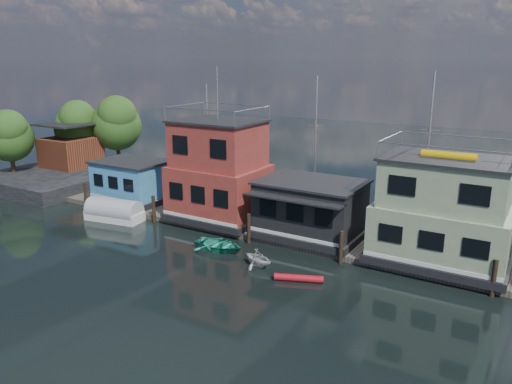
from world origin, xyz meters
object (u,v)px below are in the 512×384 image
Objects in this scene: houseboat_red at (219,173)px; houseboat_green at (443,213)px; houseboat_dark at (310,209)px; dinghy_white at (258,258)px; red_kayak at (299,278)px; houseboat_blue at (132,181)px; dinghy_teal at (219,245)px; tarp_runabout at (114,212)px.

houseboat_red reaches higher than houseboat_green.
houseboat_dark is 6.29m from dinghy_white.
red_kayak is (-6.60, -6.65, -3.33)m from houseboat_green.
houseboat_green is at bearing 0.00° from houseboat_red.
houseboat_red reaches higher than houseboat_dark.
houseboat_red is 8.18m from houseboat_dark.
houseboat_blue is 9.69m from houseboat_red.
dinghy_teal is at bearing -55.53° from houseboat_red.
dinghy_teal is at bearing -13.95° from tarp_runabout.
red_kayak is at bearing -70.09° from houseboat_dark.
red_kayak is at bearing -89.02° from dinghy_white.
houseboat_dark is 9.07m from houseboat_green.
houseboat_green is 1.68× the size of tarp_runabout.
dinghy_teal is (3.43, -4.99, -3.73)m from houseboat_red.
tarp_runabout is at bearing 150.14° from red_kayak.
dinghy_teal is at bearing -21.12° from houseboat_blue.
houseboat_red is at bearing 179.86° from houseboat_dark.
dinghy_white is at bearing -16.53° from tarp_runabout.
dinghy_teal is (-13.57, -4.99, -3.18)m from houseboat_green.
houseboat_green is 3.85× the size of dinghy_white.
dinghy_white is (-9.84, -5.97, -2.97)m from houseboat_green.
red_kayak is at bearing -134.79° from houseboat_green.
tarp_runabout is (-14.80, 1.89, 0.14)m from dinghy_white.
dinghy_white is at bearing -106.64° from dinghy_teal.
houseboat_blue reaches higher than dinghy_teal.
houseboat_dark is at bearing 4.74° from dinghy_white.
houseboat_red reaches higher than tarp_runabout.
tarp_runabout is (1.86, -4.09, -1.49)m from houseboat_blue.
houseboat_green is 2.86× the size of red_kayak.
houseboat_red reaches higher than dinghy_white.
dinghy_teal is (-4.57, -4.97, -2.04)m from houseboat_dark.
houseboat_dark is 0.88× the size of houseboat_green.
houseboat_green is 2.32× the size of dinghy_teal.
houseboat_dark is 2.05× the size of dinghy_teal.
houseboat_red is 7.11m from dinghy_teal.
houseboat_red is at bearing 125.64° from red_kayak.
tarp_runabout is at bearing -165.42° from houseboat_dark.
houseboat_blue is at bearing 179.94° from houseboat_dark.
houseboat_red is 3.28× the size of dinghy_teal.
houseboat_dark is at bearing -0.14° from houseboat_red.
houseboat_green is at bearing -71.72° from dinghy_teal.
houseboat_dark is 2.52× the size of red_kayak.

